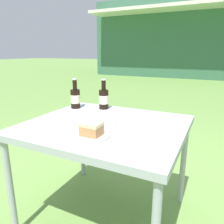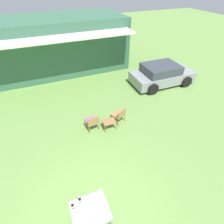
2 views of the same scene
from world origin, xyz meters
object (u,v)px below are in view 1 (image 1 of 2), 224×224
cola_bottle_far (75,98)px  cake_on_plate (89,132)px  patio_table (105,132)px  cola_bottle_near (104,98)px

cola_bottle_far → cake_on_plate: bearing=-48.5°
cake_on_plate → cola_bottle_far: cola_bottle_far is taller
patio_table → cola_bottle_far: (-0.40, 0.25, 0.14)m
cake_on_plate → cola_bottle_near: size_ratio=1.09×
cake_on_plate → cola_bottle_far: (-0.42, 0.48, 0.06)m
cake_on_plate → cola_bottle_far: size_ratio=1.09×
cola_bottle_near → cola_bottle_far: 0.23m
patio_table → cola_bottle_far: bearing=148.2°
patio_table → cake_on_plate: bearing=-83.8°
cake_on_plate → cola_bottle_near: 0.60m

